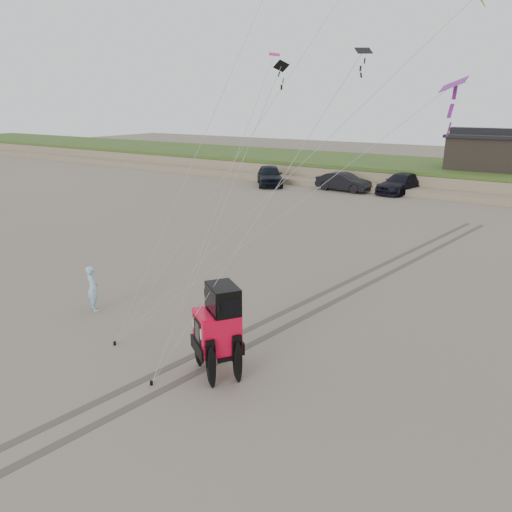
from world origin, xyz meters
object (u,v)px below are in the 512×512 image
object	(u,v)px
cabin	(489,151)
man	(93,288)
truck_a	(270,175)
truck_b	(344,182)
jeep	(217,339)
truck_c	(401,183)

from	to	relation	value
cabin	man	world-z (taller)	cabin
truck_a	truck_b	xyz separation A→B (m)	(6.73, 0.93, -0.13)
cabin	jeep	world-z (taller)	cabin
truck_a	jeep	world-z (taller)	jeep
truck_c	man	distance (m)	29.84
truck_a	jeep	bearing A→B (deg)	-96.18
man	jeep	bearing A→B (deg)	-164.25
truck_b	truck_c	xyz separation A→B (m)	(4.34, 1.64, 0.03)
jeep	cabin	bearing A→B (deg)	123.83
cabin	truck_c	distance (m)	8.29
truck_c	truck_b	bearing A→B (deg)	-148.54
truck_a	man	distance (m)	28.94
truck_a	jeep	distance (m)	32.50
cabin	man	size ratio (longest dim) A/B	3.86
truck_b	truck_a	bearing A→B (deg)	101.61
truck_c	man	bearing A→B (deg)	-81.70
truck_b	man	xyz separation A→B (m)	(3.06, -28.17, 0.07)
truck_b	jeep	size ratio (longest dim) A/B	0.84
truck_a	jeep	xyz separation A→B (m)	(16.13, -28.21, 0.13)
cabin	truck_a	size ratio (longest dim) A/B	1.22
jeep	truck_c	bearing A→B (deg)	133.53
cabin	truck_c	world-z (taller)	cabin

